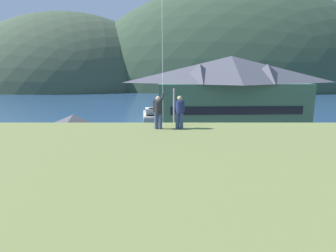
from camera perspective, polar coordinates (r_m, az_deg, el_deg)
ground_plane at (r=23.04m, az=1.73°, el=-13.88°), size 600.00×600.00×0.00m
parking_lot_pad at (r=27.60m, az=1.41°, el=-9.23°), size 40.00×20.00×0.10m
bay_water at (r=81.33m, az=0.41°, el=4.98°), size 360.00×84.00×0.03m
far_hill_west_ridge at (r=140.61m, az=-19.33°, el=7.30°), size 95.86×68.59×65.71m
far_hill_east_peak at (r=136.22m, az=12.99°, el=7.54°), size 140.68×69.27×87.72m
harbor_lodge at (r=42.50m, az=12.22°, el=6.32°), size 22.35×9.86×11.33m
storage_shed_near_lot at (r=31.69m, az=-18.19°, el=-2.13°), size 6.95×6.60×5.07m
storage_shed_waterside at (r=42.74m, az=6.06°, el=1.50°), size 4.92×5.03×4.40m
wharf_dock at (r=54.70m, az=0.27°, el=1.84°), size 3.20×14.61×0.70m
moored_boat_wharfside at (r=54.41m, az=-3.62°, el=2.16°), size 3.43×8.54×2.16m
moored_boat_outer_mooring at (r=54.61m, az=4.12°, el=2.19°), size 2.83×8.18×2.16m
moored_boat_inner_slip at (r=53.99m, az=-3.16°, el=2.08°), size 2.38×5.84×2.16m
parked_car_front_row_silver at (r=29.94m, az=11.30°, el=-5.69°), size 4.24×2.13×1.82m
parked_car_front_row_end at (r=31.13m, az=22.87°, el=-5.74°), size 4.28×2.21×1.82m
parked_car_lone_by_shed at (r=26.80m, az=26.52°, el=-8.91°), size 4.26×2.18×1.82m
parked_car_mid_row_far at (r=23.29m, az=-20.10°, el=-11.47°), size 4.34×2.35×1.82m
parked_car_front_row_red at (r=24.80m, az=13.48°, el=-9.59°), size 4.24×2.14×1.82m
parked_car_back_row_right at (r=28.83m, az=0.21°, el=-6.14°), size 4.35×2.37×1.82m
parked_car_corner_spot at (r=33.57m, az=-27.95°, el=-4.95°), size 4.33×2.31×1.82m
parking_light_pole at (r=31.78m, az=1.07°, el=1.71°), size 0.24×0.78×7.43m
person_kite_flyer at (r=14.98m, az=-2.06°, el=2.99°), size 0.59×0.62×1.86m
person_companion at (r=15.07m, az=2.23°, el=2.99°), size 0.53×0.40×1.74m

